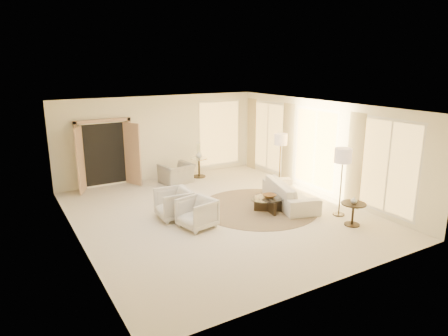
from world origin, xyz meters
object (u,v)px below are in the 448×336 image
accent_chair (176,170)px  armchair_right (197,212)px  coffee_table (269,203)px  end_vase (354,200)px  side_vase (199,155)px  floor_lamp_far (343,159)px  armchair_left (174,202)px  side_table (199,165)px  bowl (269,196)px  floor_lamp_near (281,142)px  end_table (353,210)px  sofa (290,193)px

accent_chair → armchair_right: bearing=62.6°
coffee_table → end_vase: (1.20, -1.78, 0.40)m
accent_chair → side_vase: 1.07m
floor_lamp_far → armchair_left: bearing=152.4°
accent_chair → side_vase: (0.97, 0.27, 0.36)m
side_table → bowl: bearing=-88.7°
armchair_right → accent_chair: accent_chair is taller
floor_lamp_near → accent_chair: bearing=143.8°
end_table → bowl: size_ratio=1.74×
coffee_table → end_vase: size_ratio=8.24×
armchair_right → bowl: armchair_right is taller
coffee_table → floor_lamp_far: floor_lamp_far is taller
floor_lamp_far → side_vase: bearing=106.6°
side_vase → accent_chair: bearing=-164.3°
side_table → floor_lamp_near: (1.74, -2.25, 1.04)m
armchair_left → floor_lamp_near: size_ratio=0.49×
coffee_table → end_vase: bearing=-56.1°
sofa → side_vase: (-0.93, 3.76, 0.46)m
end_table → side_table: size_ratio=0.89×
coffee_table → floor_lamp_near: floor_lamp_near is taller
sofa → side_vase: side_vase is taller
armchair_right → floor_lamp_far: 3.90m
accent_chair → bowl: 3.81m
armchair_left → end_table: (3.57, -2.63, -0.03)m
coffee_table → side_table: (-0.09, 3.93, 0.16)m
floor_lamp_far → end_vase: 1.10m
sofa → accent_chair: accent_chair is taller
armchair_left → coffee_table: armchair_left is taller
armchair_right → coffee_table: 2.14m
armchair_right → end_vase: 3.80m
armchair_left → side_vase: 3.85m
sofa → floor_lamp_far: size_ratio=1.27×
end_table → side_table: 5.86m
side_table → bowl: size_ratio=1.96×
accent_chair → sofa: bearing=107.7°
sofa → bowl: (-0.84, -0.17, 0.11)m
floor_lamp_far → bowl: size_ratio=5.14×
armchair_right → bowl: bearing=77.3°
accent_chair → bowl: bearing=95.2°
coffee_table → end_table: (1.20, -1.78, 0.14)m
side_table → side_vase: bearing=0.0°
armchair_right → sofa: bearing=80.8°
floor_lamp_near → end_vase: 3.58m
sofa → end_table: bearing=-152.2°
side_vase → side_table: bearing=0.0°
side_table → side_vase: (0.00, 0.00, 0.38)m
sofa → side_table: 3.87m
floor_lamp_near → floor_lamp_far: (-0.24, -2.81, 0.06)m
armchair_left → side_table: 3.83m
floor_lamp_far → end_table: bearing=-108.8°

